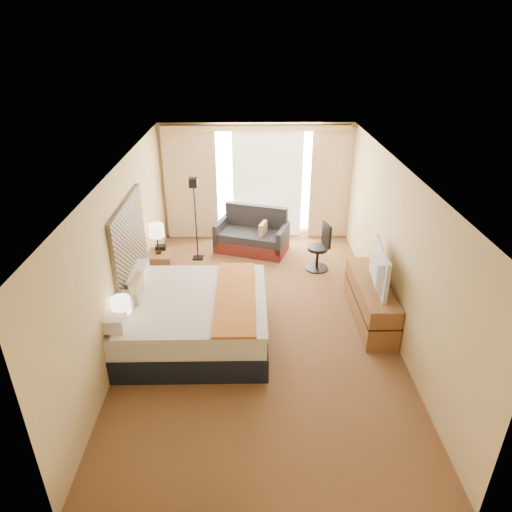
{
  "coord_description": "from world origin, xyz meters",
  "views": [
    {
      "loc": [
        -0.17,
        -6.37,
        4.4
      ],
      "look_at": [
        -0.06,
        0.4,
        0.99
      ],
      "focal_mm": 32.0,
      "sensor_mm": 36.0,
      "label": 1
    }
  ],
  "objects_px": {
    "nightstand_right": "(161,266)",
    "lamp_left": "(121,306)",
    "bed": "(192,318)",
    "television": "(373,267)",
    "floor_lamp": "(195,203)",
    "lamp_right": "(156,231)",
    "loveseat": "(253,237)",
    "desk_chair": "(320,249)",
    "media_dresser": "(370,301)",
    "nightstand_left": "(132,346)"
  },
  "relations": [
    {
      "from": "nightstand_right",
      "to": "lamp_left",
      "type": "xyz_separation_m",
      "value": [
        -0.06,
        -2.52,
        0.71
      ]
    },
    {
      "from": "media_dresser",
      "to": "nightstand_left",
      "type": "bearing_deg",
      "value": -164.16
    },
    {
      "from": "nightstand_left",
      "to": "lamp_left",
      "type": "distance_m",
      "value": 0.71
    },
    {
      "from": "floor_lamp",
      "to": "television",
      "type": "distance_m",
      "value": 3.87
    },
    {
      "from": "lamp_left",
      "to": "lamp_right",
      "type": "relative_size",
      "value": 0.95
    },
    {
      "from": "media_dresser",
      "to": "lamp_left",
      "type": "height_order",
      "value": "lamp_left"
    },
    {
      "from": "nightstand_right",
      "to": "lamp_right",
      "type": "height_order",
      "value": "lamp_right"
    },
    {
      "from": "floor_lamp",
      "to": "lamp_left",
      "type": "bearing_deg",
      "value": -101.25
    },
    {
      "from": "media_dresser",
      "to": "desk_chair",
      "type": "xyz_separation_m",
      "value": [
        -0.58,
        1.8,
        0.08
      ]
    },
    {
      "from": "nightstand_left",
      "to": "floor_lamp",
      "type": "relative_size",
      "value": 0.31
    },
    {
      "from": "nightstand_left",
      "to": "lamp_left",
      "type": "height_order",
      "value": "lamp_left"
    },
    {
      "from": "nightstand_right",
      "to": "lamp_left",
      "type": "relative_size",
      "value": 0.98
    },
    {
      "from": "media_dresser",
      "to": "television",
      "type": "bearing_deg",
      "value": -120.97
    },
    {
      "from": "nightstand_left",
      "to": "loveseat",
      "type": "distance_m",
      "value": 4.16
    },
    {
      "from": "floor_lamp",
      "to": "lamp_left",
      "type": "xyz_separation_m",
      "value": [
        -0.67,
        -3.37,
        -0.26
      ]
    },
    {
      "from": "nightstand_right",
      "to": "media_dresser",
      "type": "relative_size",
      "value": 0.31
    },
    {
      "from": "loveseat",
      "to": "television",
      "type": "relative_size",
      "value": 1.49
    },
    {
      "from": "bed",
      "to": "floor_lamp",
      "type": "relative_size",
      "value": 1.29
    },
    {
      "from": "desk_chair",
      "to": "lamp_right",
      "type": "height_order",
      "value": "lamp_right"
    },
    {
      "from": "nightstand_right",
      "to": "loveseat",
      "type": "height_order",
      "value": "loveseat"
    },
    {
      "from": "bed",
      "to": "desk_chair",
      "type": "height_order",
      "value": "bed"
    },
    {
      "from": "loveseat",
      "to": "desk_chair",
      "type": "xyz_separation_m",
      "value": [
        1.34,
        -0.9,
        0.12
      ]
    },
    {
      "from": "nightstand_left",
      "to": "lamp_right",
      "type": "height_order",
      "value": "lamp_right"
    },
    {
      "from": "nightstand_right",
      "to": "lamp_left",
      "type": "distance_m",
      "value": 2.62
    },
    {
      "from": "nightstand_left",
      "to": "desk_chair",
      "type": "height_order",
      "value": "desk_chair"
    },
    {
      "from": "bed",
      "to": "television",
      "type": "relative_size",
      "value": 2.0
    },
    {
      "from": "bed",
      "to": "floor_lamp",
      "type": "bearing_deg",
      "value": 93.99
    },
    {
      "from": "media_dresser",
      "to": "floor_lamp",
      "type": "xyz_separation_m",
      "value": [
        -3.09,
        2.3,
        0.89
      ]
    },
    {
      "from": "floor_lamp",
      "to": "television",
      "type": "height_order",
      "value": "floor_lamp"
    },
    {
      "from": "lamp_right",
      "to": "desk_chair",
      "type": "bearing_deg",
      "value": 6.66
    },
    {
      "from": "media_dresser",
      "to": "bed",
      "type": "relative_size",
      "value": 0.79
    },
    {
      "from": "television",
      "to": "bed",
      "type": "bearing_deg",
      "value": 104.29
    },
    {
      "from": "media_dresser",
      "to": "desk_chair",
      "type": "bearing_deg",
      "value": 107.81
    },
    {
      "from": "loveseat",
      "to": "lamp_right",
      "type": "bearing_deg",
      "value": -125.87
    },
    {
      "from": "floor_lamp",
      "to": "lamp_right",
      "type": "xyz_separation_m",
      "value": [
        -0.63,
        -0.86,
        -0.23
      ]
    },
    {
      "from": "nightstand_right",
      "to": "media_dresser",
      "type": "bearing_deg",
      "value": -21.4
    },
    {
      "from": "lamp_right",
      "to": "television",
      "type": "height_order",
      "value": "television"
    },
    {
      "from": "floor_lamp",
      "to": "lamp_right",
      "type": "relative_size",
      "value": 2.98
    },
    {
      "from": "loveseat",
      "to": "television",
      "type": "distance_m",
      "value": 3.44
    },
    {
      "from": "nightstand_left",
      "to": "lamp_left",
      "type": "relative_size",
      "value": 0.98
    },
    {
      "from": "bed",
      "to": "television",
      "type": "height_order",
      "value": "television"
    },
    {
      "from": "desk_chair",
      "to": "television",
      "type": "relative_size",
      "value": 0.85
    },
    {
      "from": "media_dresser",
      "to": "television",
      "type": "relative_size",
      "value": 1.59
    },
    {
      "from": "nightstand_right",
      "to": "television",
      "type": "bearing_deg",
      "value": -22.79
    },
    {
      "from": "nightstand_left",
      "to": "lamp_right",
      "type": "relative_size",
      "value": 0.93
    },
    {
      "from": "lamp_left",
      "to": "lamp_right",
      "type": "bearing_deg",
      "value": 89.16
    },
    {
      "from": "floor_lamp",
      "to": "television",
      "type": "xyz_separation_m",
      "value": [
        3.04,
        -2.38,
        -0.21
      ]
    },
    {
      "from": "nightstand_right",
      "to": "loveseat",
      "type": "bearing_deg",
      "value": 35.25
    },
    {
      "from": "lamp_left",
      "to": "lamp_right",
      "type": "distance_m",
      "value": 2.51
    },
    {
      "from": "loveseat",
      "to": "desk_chair",
      "type": "distance_m",
      "value": 1.62
    }
  ]
}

